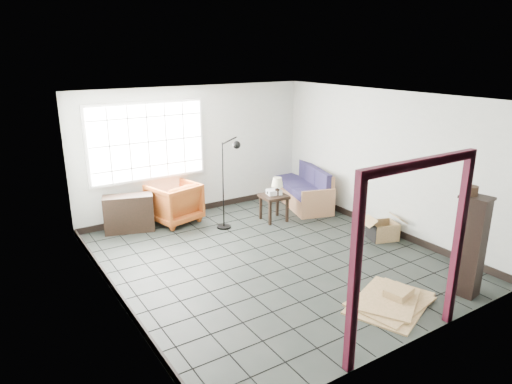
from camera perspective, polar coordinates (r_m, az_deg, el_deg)
ground at (r=7.57m, az=1.82°, el=-8.23°), size 5.50×5.50×0.00m
room_shell at (r=7.03m, az=1.82°, el=4.30°), size 5.02×5.52×2.61m
window_panel at (r=8.95m, az=-13.41°, el=6.15°), size 2.32×0.08×1.52m
doorway_trim at (r=5.21m, az=19.11°, el=-4.83°), size 1.80×0.08×2.20m
futon_sofa at (r=10.13m, az=5.97°, el=0.27°), size 1.25×2.06×0.86m
armchair at (r=9.09m, az=-10.23°, el=-1.08°), size 1.03×0.99×0.88m
side_table at (r=9.03m, az=2.24°, el=-0.94°), size 0.53×0.53×0.53m
table_lamp at (r=8.92m, az=2.68°, el=1.14°), size 0.29×0.29×0.36m
projector at (r=9.02m, az=2.26°, el=0.00°), size 0.31×0.27×0.10m
floor_lamp at (r=8.48m, az=-3.30°, el=1.43°), size 0.47×0.47×1.77m
console_shelf at (r=8.83m, az=-15.61°, el=-2.60°), size 0.96×0.60×0.70m
tall_shelf at (r=6.87m, az=25.16°, el=-6.08°), size 0.36×0.43×1.43m
pot at (r=6.65m, az=25.33°, el=0.16°), size 0.20×0.20×0.13m
open_box at (r=8.54m, az=15.57°, el=-4.68°), size 0.84×0.59×0.43m
cardboard_pile at (r=6.55m, az=16.54°, el=-12.86°), size 1.45×1.25×0.18m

